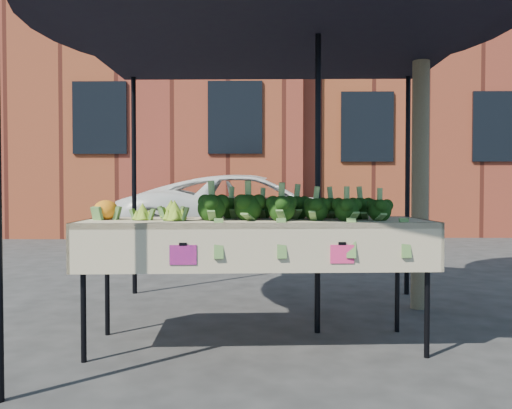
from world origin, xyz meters
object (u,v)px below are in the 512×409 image
Objects in this scene: vehicle at (255,116)px; canopy at (272,157)px; street_tree at (421,65)px; table at (256,283)px.

canopy is at bearing -179.94° from vehicle.
vehicle is 1.10× the size of street_tree.
canopy is 1.83m from street_tree.
canopy is 5.98m from vehicle.
table is 0.49× the size of vehicle.
table is at bearing -141.35° from street_tree.
street_tree reaches higher than canopy.
canopy is (0.12, 0.43, 0.92)m from table.
canopy reaches higher than table.
street_tree is at bearing 38.65° from table.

